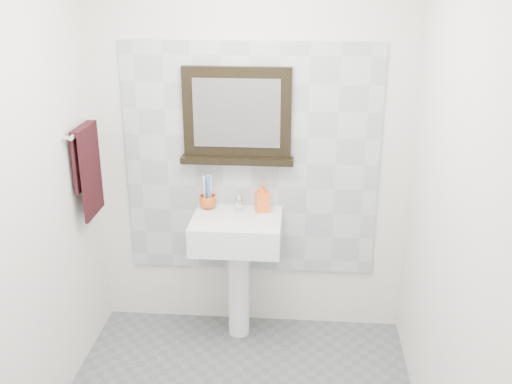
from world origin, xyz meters
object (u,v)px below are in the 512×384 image
framed_mirror (237,118)px  hand_towel (88,164)px  pedestal_sink (237,244)px  toothbrush_cup (208,202)px  soap_dispenser (262,197)px

framed_mirror → hand_towel: (-0.86, -0.29, -0.23)m
pedestal_sink → hand_towel: 1.03m
pedestal_sink → toothbrush_cup: 0.33m
toothbrush_cup → pedestal_sink: bearing=-32.9°
soap_dispenser → toothbrush_cup: bearing=160.9°
soap_dispenser → framed_mirror: 0.52m
toothbrush_cup → framed_mirror: (0.19, 0.06, 0.54)m
framed_mirror → toothbrush_cup: bearing=-163.3°
soap_dispenser → hand_towel: bearing=175.5°
toothbrush_cup → soap_dispenser: bearing=-2.3°
soap_dispenser → hand_towel: hand_towel is taller
toothbrush_cup → hand_towel: size_ratio=0.20×
pedestal_sink → soap_dispenser: 0.34m
hand_towel → toothbrush_cup: bearing=19.4°
soap_dispenser → hand_towel: size_ratio=0.34×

